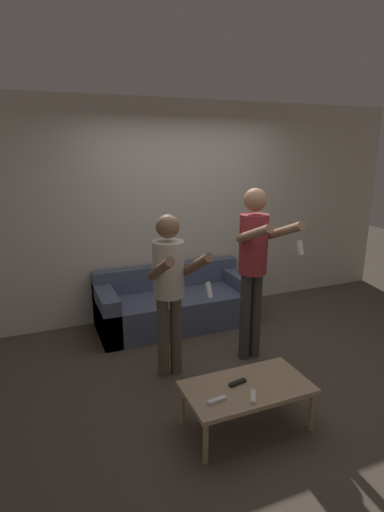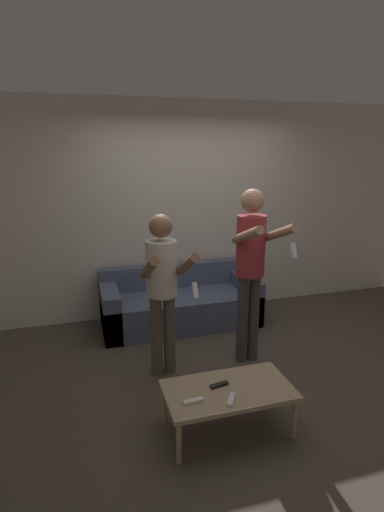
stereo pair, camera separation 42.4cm
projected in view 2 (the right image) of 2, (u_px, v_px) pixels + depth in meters
ground_plane at (233, 368)px, 3.98m from camera, size 14.00×14.00×0.00m
wall_back at (189, 210)px, 5.11m from camera, size 6.40×0.06×2.70m
couch at (180, 304)px, 4.95m from camera, size 1.90×0.78×0.70m
person_standing_left at (162, 280)px, 3.64m from camera, size 0.41×0.71×1.57m
person_standing_right at (251, 259)px, 3.85m from camera, size 0.40×0.69×1.76m
coffee_table at (228, 392)px, 3.04m from camera, size 0.98×0.53×0.37m
remote_near at (231, 400)px, 2.87m from camera, size 0.11×0.15×0.02m
remote_mid at (194, 401)px, 2.85m from camera, size 0.15×0.05×0.02m
remote_far at (219, 385)px, 3.05m from camera, size 0.15×0.06×0.02m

